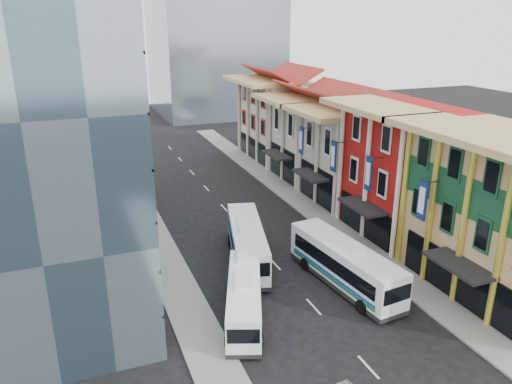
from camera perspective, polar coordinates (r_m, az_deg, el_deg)
name	(u,v)px	position (r m, az deg, el deg)	size (l,w,h in m)	color
ground	(378,378)	(31.44, 13.78, -19.93)	(200.00, 200.00, 0.00)	black
sidewalk_right	(324,219)	(51.48, 7.81, -3.11)	(3.00, 90.00, 0.15)	slate
sidewalk_left	(158,245)	(46.23, -11.11, -6.02)	(3.00, 90.00, 0.15)	slate
shophouse_tan	(509,217)	(40.32, 26.98, -2.59)	(8.00, 14.00, 12.00)	tan
shophouse_red	(405,172)	(48.52, 16.69, 2.25)	(8.00, 10.00, 12.00)	#AB1713
shophouse_cream_near	(351,157)	(56.24, 10.76, 3.98)	(8.00, 9.00, 10.00)	beige
shophouse_cream_mid	(313,139)	(63.79, 6.53, 6.03)	(8.00, 9.00, 10.00)	beige
shophouse_cream_far	(280,120)	(72.92, 2.71, 8.22)	(8.00, 12.00, 11.00)	beige
office_tower	(30,87)	(38.68, -24.40, 10.83)	(12.00, 26.00, 30.00)	#445B6C
office_block_far	(57,132)	(62.65, -21.78, 6.40)	(10.00, 18.00, 14.00)	gray
bus_left_near	(244,297)	(34.79, -1.35, -11.94)	(2.26, 9.65, 3.09)	white
bus_left_far	(247,242)	(42.00, -1.02, -5.75)	(2.61, 11.13, 3.57)	white
bus_right	(345,264)	(39.03, 10.10, -8.05)	(2.70, 11.51, 3.69)	white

